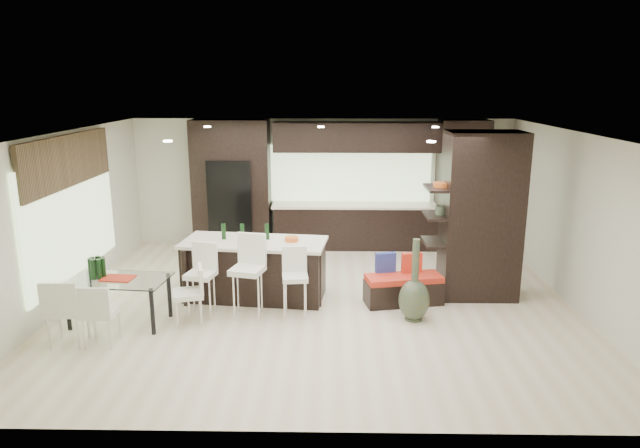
{
  "coord_description": "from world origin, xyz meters",
  "views": [
    {
      "loc": [
        0.17,
        -8.59,
        3.45
      ],
      "look_at": [
        0.0,
        0.6,
        1.15
      ],
      "focal_mm": 32.0,
      "sensor_mm": 36.0,
      "label": 1
    }
  ],
  "objects_px": {
    "chair_near": "(101,316)",
    "kitchen_island": "(255,269)",
    "stool_left": "(201,288)",
    "stool_mid": "(248,285)",
    "chair_end": "(188,298)",
    "bench": "(403,289)",
    "floor_vase": "(415,280)",
    "chair_far": "(67,314)",
    "dining_table": "(120,301)",
    "stool_right": "(295,290)"
  },
  "relations": [
    {
      "from": "stool_mid",
      "to": "chair_far",
      "type": "bearing_deg",
      "value": -142.37
    },
    {
      "from": "stool_right",
      "to": "dining_table",
      "type": "distance_m",
      "value": 2.56
    },
    {
      "from": "chair_far",
      "to": "stool_mid",
      "type": "bearing_deg",
      "value": 19.37
    },
    {
      "from": "chair_near",
      "to": "chair_far",
      "type": "bearing_deg",
      "value": -177.69
    },
    {
      "from": "stool_mid",
      "to": "stool_right",
      "type": "height_order",
      "value": "stool_mid"
    },
    {
      "from": "stool_left",
      "to": "stool_mid",
      "type": "xyz_separation_m",
      "value": [
        0.71,
        -0.03,
        0.06
      ]
    },
    {
      "from": "stool_right",
      "to": "dining_table",
      "type": "height_order",
      "value": "stool_right"
    },
    {
      "from": "stool_mid",
      "to": "chair_near",
      "type": "relative_size",
      "value": 1.25
    },
    {
      "from": "stool_right",
      "to": "chair_end",
      "type": "height_order",
      "value": "stool_right"
    },
    {
      "from": "stool_left",
      "to": "dining_table",
      "type": "distance_m",
      "value": 1.17
    },
    {
      "from": "kitchen_island",
      "to": "stool_right",
      "type": "height_order",
      "value": "kitchen_island"
    },
    {
      "from": "stool_left",
      "to": "dining_table",
      "type": "xyz_separation_m",
      "value": [
        -1.13,
        -0.29,
        -0.11
      ]
    },
    {
      "from": "floor_vase",
      "to": "stool_right",
      "type": "bearing_deg",
      "value": 176.61
    },
    {
      "from": "stool_right",
      "to": "floor_vase",
      "type": "distance_m",
      "value": 1.78
    },
    {
      "from": "stool_mid",
      "to": "chair_near",
      "type": "distance_m",
      "value": 2.08
    },
    {
      "from": "bench",
      "to": "chair_near",
      "type": "relative_size",
      "value": 1.5
    },
    {
      "from": "stool_mid",
      "to": "chair_end",
      "type": "bearing_deg",
      "value": -148.13
    },
    {
      "from": "dining_table",
      "to": "chair_far",
      "type": "relative_size",
      "value": 1.61
    },
    {
      "from": "kitchen_island",
      "to": "dining_table",
      "type": "xyz_separation_m",
      "value": [
        -1.84,
        -1.08,
        -0.14
      ]
    },
    {
      "from": "chair_far",
      "to": "bench",
      "type": "bearing_deg",
      "value": 14.57
    },
    {
      "from": "bench",
      "to": "chair_end",
      "type": "relative_size",
      "value": 1.53
    },
    {
      "from": "chair_near",
      "to": "chair_end",
      "type": "relative_size",
      "value": 1.02
    },
    {
      "from": "bench",
      "to": "chair_far",
      "type": "height_order",
      "value": "chair_far"
    },
    {
      "from": "stool_right",
      "to": "chair_far",
      "type": "height_order",
      "value": "chair_far"
    },
    {
      "from": "stool_left",
      "to": "chair_far",
      "type": "bearing_deg",
      "value": -134.77
    },
    {
      "from": "stool_mid",
      "to": "stool_right",
      "type": "xyz_separation_m",
      "value": [
        0.71,
        0.04,
        -0.08
      ]
    },
    {
      "from": "stool_left",
      "to": "floor_vase",
      "type": "bearing_deg",
      "value": 11.02
    },
    {
      "from": "chair_end",
      "to": "stool_mid",
      "type": "bearing_deg",
      "value": -88.59
    },
    {
      "from": "bench",
      "to": "dining_table",
      "type": "distance_m",
      "value": 4.32
    },
    {
      "from": "stool_right",
      "to": "bench",
      "type": "relative_size",
      "value": 0.7
    },
    {
      "from": "floor_vase",
      "to": "chair_far",
      "type": "xyz_separation_m",
      "value": [
        -4.75,
        -0.91,
        -0.19
      ]
    },
    {
      "from": "chair_near",
      "to": "kitchen_island",
      "type": "bearing_deg",
      "value": 44.03
    },
    {
      "from": "kitchen_island",
      "to": "stool_mid",
      "type": "relative_size",
      "value": 2.27
    },
    {
      "from": "kitchen_island",
      "to": "chair_far",
      "type": "height_order",
      "value": "kitchen_island"
    },
    {
      "from": "stool_left",
      "to": "chair_end",
      "type": "xyz_separation_m",
      "value": [
        -0.13,
        -0.29,
        -0.05
      ]
    },
    {
      "from": "kitchen_island",
      "to": "dining_table",
      "type": "relative_size",
      "value": 1.63
    },
    {
      "from": "bench",
      "to": "chair_far",
      "type": "xyz_separation_m",
      "value": [
        -4.68,
        -1.56,
        0.2
      ]
    },
    {
      "from": "stool_mid",
      "to": "floor_vase",
      "type": "relative_size",
      "value": 0.81
    },
    {
      "from": "stool_mid",
      "to": "dining_table",
      "type": "relative_size",
      "value": 0.72
    },
    {
      "from": "chair_near",
      "to": "chair_end",
      "type": "distance_m",
      "value": 1.22
    },
    {
      "from": "floor_vase",
      "to": "chair_end",
      "type": "bearing_deg",
      "value": -176.63
    },
    {
      "from": "dining_table",
      "to": "chair_near",
      "type": "xyz_separation_m",
      "value": [
        0.0,
        -0.7,
        0.07
      ]
    },
    {
      "from": "stool_right",
      "to": "dining_table",
      "type": "relative_size",
      "value": 0.6
    },
    {
      "from": "stool_mid",
      "to": "chair_end",
      "type": "distance_m",
      "value": 0.88
    },
    {
      "from": "kitchen_island",
      "to": "stool_right",
      "type": "distance_m",
      "value": 1.05
    },
    {
      "from": "stool_left",
      "to": "chair_end",
      "type": "bearing_deg",
      "value": -101.68
    },
    {
      "from": "stool_left",
      "to": "stool_mid",
      "type": "distance_m",
      "value": 0.71
    },
    {
      "from": "stool_mid",
      "to": "stool_left",
      "type": "bearing_deg",
      "value": -167.68
    },
    {
      "from": "bench",
      "to": "dining_table",
      "type": "height_order",
      "value": "dining_table"
    },
    {
      "from": "kitchen_island",
      "to": "chair_far",
      "type": "relative_size",
      "value": 2.62
    }
  ]
}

